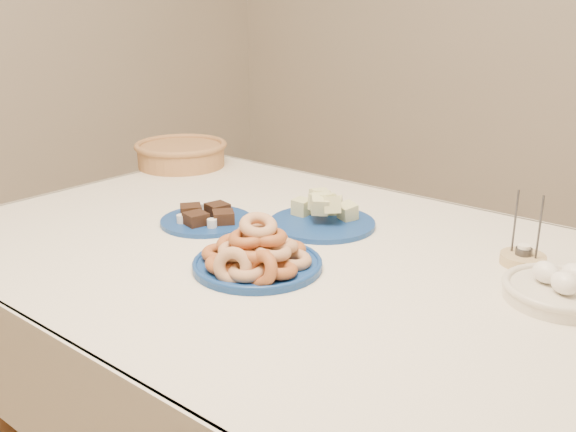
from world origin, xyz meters
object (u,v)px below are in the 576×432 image
(dining_table, at_px, (302,297))
(candle_holder, at_px, (523,258))
(melon_plate, at_px, (323,214))
(egg_bowl, at_px, (560,289))
(brownie_plate, at_px, (206,218))
(wicker_basket, at_px, (181,153))
(donut_platter, at_px, (257,255))

(dining_table, height_order, candle_holder, candle_holder)
(melon_plate, bearing_deg, egg_bowl, -4.99)
(melon_plate, relative_size, brownie_plate, 0.90)
(melon_plate, relative_size, wicker_basket, 0.80)
(donut_platter, relative_size, egg_bowl, 1.27)
(melon_plate, xyz_separation_m, brownie_plate, (-0.23, -0.17, -0.02))
(donut_platter, xyz_separation_m, candle_holder, (0.41, 0.38, -0.02))
(brownie_plate, height_order, wicker_basket, wicker_basket)
(dining_table, distance_m, wicker_basket, 0.89)
(wicker_basket, height_order, egg_bowl, wicker_basket)
(brownie_plate, relative_size, candle_holder, 1.91)
(brownie_plate, height_order, egg_bowl, egg_bowl)
(candle_holder, bearing_deg, dining_table, -147.75)
(donut_platter, relative_size, brownie_plate, 1.14)
(donut_platter, xyz_separation_m, melon_plate, (-0.06, 0.31, -0.00))
(donut_platter, height_order, melon_plate, donut_platter)
(melon_plate, xyz_separation_m, wicker_basket, (-0.72, 0.18, 0.01))
(donut_platter, bearing_deg, melon_plate, 100.74)
(candle_holder, bearing_deg, brownie_plate, -160.66)
(brownie_plate, xyz_separation_m, wicker_basket, (-0.49, 0.35, 0.03))
(dining_table, relative_size, wicker_basket, 5.01)
(wicker_basket, distance_m, egg_bowl, 1.33)
(brownie_plate, distance_m, candle_holder, 0.75)
(melon_plate, height_order, brownie_plate, melon_plate)
(wicker_basket, distance_m, candle_holder, 1.20)
(melon_plate, bearing_deg, brownie_plate, -143.47)
(candle_holder, xyz_separation_m, egg_bowl, (0.12, -0.13, 0.01))
(wicker_basket, bearing_deg, brownie_plate, -35.43)
(dining_table, height_order, melon_plate, melon_plate)
(dining_table, xyz_separation_m, brownie_plate, (-0.31, 0.00, 0.12))
(wicker_basket, bearing_deg, candle_holder, -4.82)
(wicker_basket, bearing_deg, egg_bowl, -9.81)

